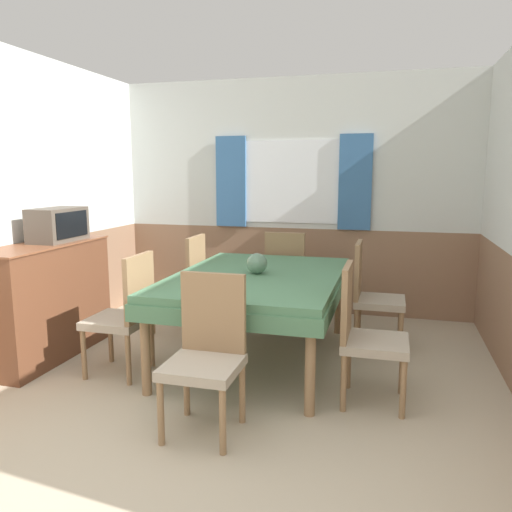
# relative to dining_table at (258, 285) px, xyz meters

# --- Properties ---
(wall_back) EXTENTS (4.35, 0.09, 2.60)m
(wall_back) POSITION_rel_dining_table_xyz_m (-0.03, 1.62, 0.67)
(wall_back) COLOR silver
(wall_back) RESTS_ON ground_plane
(wall_left) EXTENTS (0.05, 4.08, 2.60)m
(wall_left) POSITION_rel_dining_table_xyz_m (-2.03, -0.25, 0.66)
(wall_left) COLOR silver
(wall_left) RESTS_ON ground_plane
(dining_table) EXTENTS (1.37, 1.95, 0.74)m
(dining_table) POSITION_rel_dining_table_xyz_m (0.00, 0.00, 0.00)
(dining_table) COLOR #4C7A56
(dining_table) RESTS_ON ground_plane
(chair_head_near) EXTENTS (0.44, 0.44, 0.96)m
(chair_head_near) POSITION_rel_dining_table_xyz_m (-0.00, -1.20, -0.14)
(chair_head_near) COLOR #93704C
(chair_head_near) RESTS_ON ground_plane
(chair_left_near) EXTENTS (0.44, 0.44, 0.96)m
(chair_left_near) POSITION_rel_dining_table_xyz_m (-0.91, -0.57, -0.14)
(chair_left_near) COLOR #93704C
(chair_left_near) RESTS_ON ground_plane
(chair_head_window) EXTENTS (0.44, 0.44, 0.96)m
(chair_head_window) POSITION_rel_dining_table_xyz_m (-0.00, 1.20, -0.14)
(chair_head_window) COLOR #93704C
(chair_head_window) RESTS_ON ground_plane
(chair_right_far) EXTENTS (0.44, 0.44, 0.96)m
(chair_right_far) POSITION_rel_dining_table_xyz_m (0.91, 0.57, -0.14)
(chair_right_far) COLOR #93704C
(chair_right_far) RESTS_ON ground_plane
(chair_right_near) EXTENTS (0.44, 0.44, 0.96)m
(chair_right_near) POSITION_rel_dining_table_xyz_m (0.91, -0.57, -0.14)
(chair_right_near) COLOR #93704C
(chair_right_near) RESTS_ON ground_plane
(chair_left_far) EXTENTS (0.44, 0.44, 0.96)m
(chair_left_far) POSITION_rel_dining_table_xyz_m (-0.91, 0.57, -0.14)
(chair_left_far) COLOR #93704C
(chair_left_far) RESTS_ON ground_plane
(sideboard) EXTENTS (0.46, 1.28, 0.98)m
(sideboard) POSITION_rel_dining_table_xyz_m (-1.77, -0.40, -0.14)
(sideboard) COLOR brown
(sideboard) RESTS_ON ground_plane
(tv) EXTENTS (0.29, 0.52, 0.29)m
(tv) POSITION_rel_dining_table_xyz_m (-1.74, -0.22, 0.48)
(tv) COLOR #51473D
(tv) RESTS_ON sideboard
(vase) EXTENTS (0.17, 0.17, 0.17)m
(vase) POSITION_rel_dining_table_xyz_m (-0.01, 0.00, 0.19)
(vase) COLOR slate
(vase) RESTS_ON dining_table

